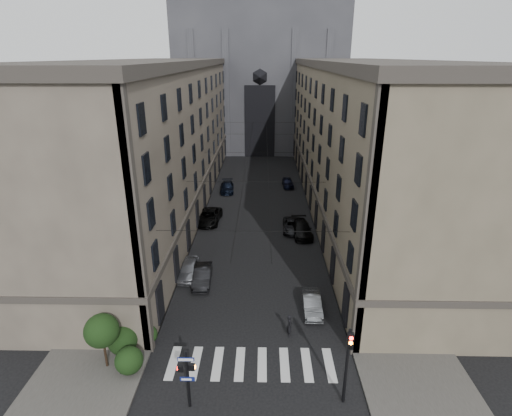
# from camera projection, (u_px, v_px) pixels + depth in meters

# --- Properties ---
(sidewalk_left) EXTENTS (7.00, 80.00, 0.15)m
(sidewalk_left) POSITION_uv_depth(u_px,v_px,m) (183.00, 203.00, 55.85)
(sidewalk_left) COLOR #383533
(sidewalk_left) RESTS_ON ground
(sidewalk_right) EXTENTS (7.00, 80.00, 0.15)m
(sidewalk_right) POSITION_uv_depth(u_px,v_px,m) (333.00, 204.00, 55.49)
(sidewalk_right) COLOR #383533
(sidewalk_right) RESTS_ON ground
(zebra_crossing) EXTENTS (11.00, 3.20, 0.01)m
(zebra_crossing) POSITION_uv_depth(u_px,v_px,m) (251.00, 364.00, 26.75)
(zebra_crossing) COLOR beige
(zebra_crossing) RESTS_ON ground
(building_left) EXTENTS (13.60, 60.60, 18.85)m
(building_left) POSITION_uv_depth(u_px,v_px,m) (156.00, 137.00, 52.58)
(building_left) COLOR #50473D
(building_left) RESTS_ON ground
(building_right) EXTENTS (13.60, 60.60, 18.85)m
(building_right) POSITION_uv_depth(u_px,v_px,m) (360.00, 137.00, 52.12)
(building_right) COLOR brown
(building_right) RESTS_ON ground
(gothic_tower) EXTENTS (35.00, 23.00, 58.00)m
(gothic_tower) POSITION_uv_depth(u_px,v_px,m) (260.00, 63.00, 85.71)
(gothic_tower) COLOR #2D2D33
(gothic_tower) RESTS_ON ground
(pedestrian_signal_left) EXTENTS (1.02, 0.38, 4.00)m
(pedestrian_signal_left) POSITION_uv_depth(u_px,v_px,m) (187.00, 375.00, 22.71)
(pedestrian_signal_left) COLOR black
(pedestrian_signal_left) RESTS_ON ground
(traffic_light_right) EXTENTS (0.34, 0.50, 5.20)m
(traffic_light_right) POSITION_uv_depth(u_px,v_px,m) (348.00, 358.00, 22.60)
(traffic_light_right) COLOR black
(traffic_light_right) RESTS_ON ground
(shrub_cluster) EXTENTS (3.90, 4.40, 3.90)m
(shrub_cluster) POSITION_uv_depth(u_px,v_px,m) (119.00, 340.00, 26.26)
(shrub_cluster) COLOR black
(shrub_cluster) RESTS_ON sidewalk_left
(tram_wires) EXTENTS (14.00, 60.00, 0.43)m
(tram_wires) POSITION_uv_depth(u_px,v_px,m) (258.00, 153.00, 52.76)
(tram_wires) COLOR black
(tram_wires) RESTS_ON ground
(car_left_near) EXTENTS (1.77, 4.35, 1.48)m
(car_left_near) POSITION_uv_depth(u_px,v_px,m) (189.00, 269.00, 37.12)
(car_left_near) COLOR gray
(car_left_near) RESTS_ON ground
(car_left_midnear) EXTENTS (1.76, 4.45, 1.44)m
(car_left_midnear) POSITION_uv_depth(u_px,v_px,m) (202.00, 276.00, 36.03)
(car_left_midnear) COLOR black
(car_left_midnear) RESTS_ON ground
(car_left_midfar) EXTENTS (2.92, 5.69, 1.54)m
(car_left_midfar) POSITION_uv_depth(u_px,v_px,m) (209.00, 217.00, 49.14)
(car_left_midfar) COLOR black
(car_left_midfar) RESTS_ON ground
(car_left_far) EXTENTS (2.27, 4.92, 1.39)m
(car_left_far) POSITION_uv_depth(u_px,v_px,m) (227.00, 187.00, 60.40)
(car_left_far) COLOR black
(car_left_far) RESTS_ON ground
(car_right_near) EXTENTS (1.44, 4.10, 1.35)m
(car_right_near) POSITION_uv_depth(u_px,v_px,m) (312.00, 304.00, 32.08)
(car_right_near) COLOR slate
(car_right_near) RESTS_ON ground
(car_right_midnear) EXTENTS (2.27, 4.70, 1.29)m
(car_right_midnear) POSITION_uv_depth(u_px,v_px,m) (292.00, 225.00, 46.89)
(car_right_midnear) COLOR black
(car_right_midnear) RESTS_ON ground
(car_right_midfar) EXTENTS (2.47, 5.32, 1.50)m
(car_right_midfar) POSITION_uv_depth(u_px,v_px,m) (302.00, 229.00, 45.70)
(car_right_midfar) COLOR black
(car_right_midfar) RESTS_ON ground
(car_right_far) EXTENTS (1.78, 4.08, 1.37)m
(car_right_far) POSITION_uv_depth(u_px,v_px,m) (288.00, 183.00, 62.62)
(car_right_far) COLOR black
(car_right_far) RESTS_ON ground
(pedestrian) EXTENTS (0.50, 0.69, 1.75)m
(pedestrian) POSITION_uv_depth(u_px,v_px,m) (290.00, 325.00, 29.19)
(pedestrian) COLOR black
(pedestrian) RESTS_ON ground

